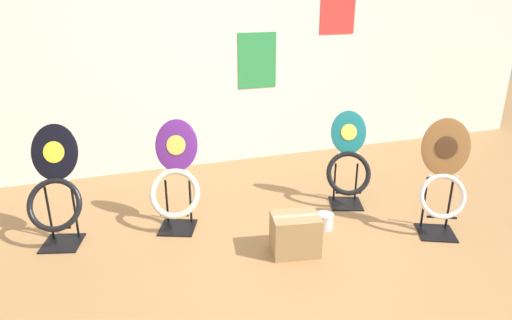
% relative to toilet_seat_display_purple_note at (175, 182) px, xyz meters
% --- Properties ---
extents(ground_plane, '(14.00, 14.00, 0.00)m').
position_rel_toilet_seat_display_purple_note_xyz_m(ground_plane, '(0.69, -1.14, -0.40)').
color(ground_plane, '#A37547').
extents(wall_back, '(8.00, 0.07, 2.60)m').
position_rel_toilet_seat_display_purple_note_xyz_m(wall_back, '(0.70, 1.35, 0.90)').
color(wall_back, silver).
rests_on(wall_back, ground_plane).
extents(toilet_seat_display_purple_note, '(0.48, 0.48, 0.87)m').
position_rel_toilet_seat_display_purple_note_xyz_m(toilet_seat_display_purple_note, '(0.00, 0.00, 0.00)').
color(toilet_seat_display_purple_note, black).
rests_on(toilet_seat_display_purple_note, ground_plane).
extents(toilet_seat_display_woodgrain, '(0.43, 0.39, 0.92)m').
position_rel_toilet_seat_display_purple_note_xyz_m(toilet_seat_display_woodgrain, '(1.94, -0.75, 0.05)').
color(toilet_seat_display_woodgrain, black).
rests_on(toilet_seat_display_woodgrain, ground_plane).
extents(toilet_seat_display_jazz_black, '(0.46, 0.45, 0.90)m').
position_rel_toilet_seat_display_purple_note_xyz_m(toilet_seat_display_jazz_black, '(-0.88, 0.05, 0.04)').
color(toilet_seat_display_jazz_black, black).
rests_on(toilet_seat_display_jazz_black, ground_plane).
extents(toilet_seat_display_teal_sax, '(0.44, 0.41, 0.83)m').
position_rel_toilet_seat_display_purple_note_xyz_m(toilet_seat_display_teal_sax, '(1.51, -0.06, -0.03)').
color(toilet_seat_display_teal_sax, black).
rests_on(toilet_seat_display_teal_sax, ground_plane).
extents(paint_can, '(0.14, 0.14, 0.13)m').
position_rel_toilet_seat_display_purple_note_xyz_m(paint_can, '(1.13, -0.41, -0.33)').
color(paint_can, silver).
rests_on(paint_can, ground_plane).
extents(storage_box, '(0.38, 0.30, 0.30)m').
position_rel_toilet_seat_display_purple_note_xyz_m(storage_box, '(0.76, -0.66, -0.25)').
color(storage_box, '#A37F51').
rests_on(storage_box, ground_plane).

